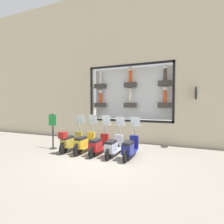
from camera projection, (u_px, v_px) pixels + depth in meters
ground_plane at (104, 158)px, 7.07m from camera, size 120.00×120.00×0.00m
building_facade at (130, 63)px, 10.20m from camera, size 1.25×36.00×9.08m
scooter_navy_0 at (130, 148)px, 7.05m from camera, size 1.80×0.61×1.62m
scooter_silver_1 at (114, 146)px, 7.32m from camera, size 1.79×0.61×1.60m
scooter_red_2 at (98, 145)px, 7.60m from camera, size 1.79×0.61×1.66m
scooter_yellow_3 at (84, 143)px, 7.88m from camera, size 1.81×0.60×1.68m
scooter_olive_4 at (70, 141)px, 8.09m from camera, size 1.80×0.61×1.63m
shop_sign_post at (53, 130)px, 8.56m from camera, size 0.36×0.45×1.75m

